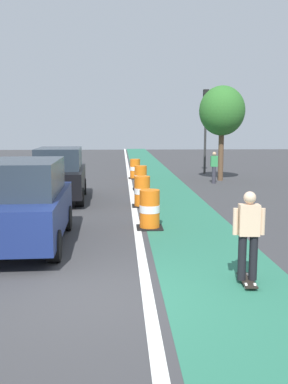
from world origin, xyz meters
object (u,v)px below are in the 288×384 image
object	(u,v)px
traffic_barrel_back	(141,178)
pedestrian_crossing	(214,167)
parked_suv_nearest	(25,202)
traffic_barrel_mid	(142,192)
traffic_barrel_far	(135,169)
street_tree_sidewalk	(222,111)
traffic_light_corner	(206,116)
traffic_barrel_front	(150,210)
parked_suv_second	(60,174)
skateboarder_on_lane	(248,235)

from	to	relation	value
traffic_barrel_back	pedestrian_crossing	bearing A→B (deg)	27.71
parked_suv_nearest	traffic_barrel_mid	size ratio (longest dim) A/B	4.28
traffic_barrel_back	pedestrian_crossing	xyz separation A→B (m)	(3.81, 2.00, 0.33)
traffic_barrel_far	street_tree_sidewalk	xyz separation A→B (m)	(4.56, -1.08, 3.14)
traffic_light_corner	street_tree_sidewalk	xyz separation A→B (m)	(0.17, -3.56, 0.17)
traffic_barrel_front	parked_suv_second	bearing A→B (deg)	122.75
parked_suv_nearest	traffic_barrel_back	size ratio (longest dim) A/B	4.28
skateboarder_on_lane	traffic_barrel_mid	size ratio (longest dim) A/B	1.55
street_tree_sidewalk	traffic_barrel_back	bearing A→B (deg)	-143.87
traffic_barrel_front	parked_suv_nearest	bearing A→B (deg)	-153.19
parked_suv_second	traffic_barrel_back	xyz separation A→B (m)	(3.26, 2.84, -0.50)
pedestrian_crossing	parked_suv_second	bearing A→B (deg)	-145.59
parked_suv_nearest	traffic_barrel_far	xyz separation A→B (m)	(3.05, 13.65, -0.50)
traffic_barrel_front	pedestrian_crossing	distance (m)	10.53
traffic_barrel_mid	traffic_barrel_far	bearing A→B (deg)	89.90
traffic_barrel_front	traffic_light_corner	size ratio (longest dim) A/B	0.21
traffic_barrel_mid	traffic_barrel_far	distance (m)	8.66
traffic_barrel_mid	pedestrian_crossing	size ratio (longest dim) A/B	0.68
traffic_barrel_far	traffic_light_corner	size ratio (longest dim) A/B	0.21
pedestrian_crossing	traffic_barrel_back	bearing A→B (deg)	-152.29
traffic_barrel_far	pedestrian_crossing	size ratio (longest dim) A/B	0.68
parked_suv_second	pedestrian_crossing	distance (m)	8.58
skateboarder_on_lane	street_tree_sidewalk	xyz separation A→B (m)	(3.05, 15.46, 2.76)
traffic_barrel_mid	traffic_barrel_back	xyz separation A→B (m)	(0.14, 4.34, 0.00)
parked_suv_second	traffic_barrel_far	distance (m)	7.84
pedestrian_crossing	traffic_light_corner	bearing A→B (deg)	84.59
skateboarder_on_lane	street_tree_sidewalk	distance (m)	16.00
parked_suv_nearest	traffic_barrel_back	world-z (taller)	parked_suv_nearest
skateboarder_on_lane	traffic_barrel_front	bearing A→B (deg)	108.34
skateboarder_on_lane	traffic_light_corner	world-z (taller)	traffic_light_corner
parked_suv_nearest	traffic_barrel_mid	distance (m)	5.86
parked_suv_second	traffic_light_corner	xyz separation A→B (m)	(7.53, 9.64, 2.47)
traffic_barrel_mid	pedestrian_crossing	bearing A→B (deg)	58.09
parked_suv_nearest	pedestrian_crossing	xyz separation A→B (m)	(6.98, 11.33, -0.17)
parked_suv_nearest	traffic_barrel_mid	world-z (taller)	parked_suv_nearest
traffic_barrel_far	street_tree_sidewalk	distance (m)	5.64
traffic_barrel_front	traffic_barrel_far	bearing A→B (deg)	90.15
parked_suv_nearest	traffic_barrel_front	bearing A→B (deg)	26.81
traffic_light_corner	traffic_barrel_far	bearing A→B (deg)	-150.56
parked_suv_nearest	parked_suv_second	world-z (taller)	same
skateboarder_on_lane	traffic_light_corner	size ratio (longest dim) A/B	0.33
traffic_barrel_mid	traffic_light_corner	size ratio (longest dim) A/B	0.21
traffic_light_corner	parked_suv_second	bearing A→B (deg)	-127.99
traffic_barrel_back	traffic_barrel_far	xyz separation A→B (m)	(-0.12, 4.32, 0.00)
parked_suv_second	traffic_barrel_back	bearing A→B (deg)	41.07
skateboarder_on_lane	pedestrian_crossing	world-z (taller)	skateboarder_on_lane
traffic_barrel_mid	traffic_light_corner	bearing A→B (deg)	68.42
traffic_barrel_front	traffic_light_corner	world-z (taller)	traffic_light_corner
parked_suv_second	traffic_barrel_back	world-z (taller)	parked_suv_second
parked_suv_nearest	traffic_light_corner	size ratio (longest dim) A/B	0.91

